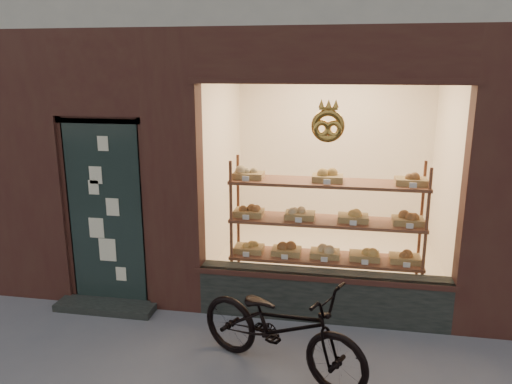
# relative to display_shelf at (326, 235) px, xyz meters

# --- Properties ---
(display_shelf) EXTENTS (2.20, 0.45, 1.70)m
(display_shelf) POSITION_rel_display_shelf_xyz_m (0.00, 0.00, 0.00)
(display_shelf) COLOR brown
(display_shelf) RESTS_ON ground
(bicycle) EXTENTS (1.81, 1.26, 0.90)m
(bicycle) POSITION_rel_display_shelf_xyz_m (-0.33, -1.48, -0.38)
(bicycle) COLOR black
(bicycle) RESTS_ON ground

